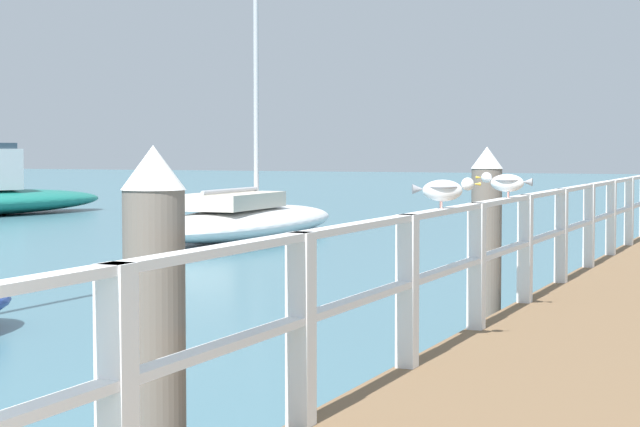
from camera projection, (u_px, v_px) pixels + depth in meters
pier_railing at (525, 236)px, 10.16m from camera, size 0.12×16.58×0.98m
dock_piling_near at (155, 345)px, 5.09m from camera, size 0.29×0.29×1.82m
dock_piling_far at (486, 245)px, 10.39m from camera, size 0.29×0.29×1.82m
seagull_foreground at (444, 189)px, 7.80m from camera, size 0.45×0.26×0.21m
seagull_background at (506, 182)px, 9.50m from camera, size 0.48×0.20×0.21m
boat_3 at (248, 220)px, 22.46m from camera, size 2.50×6.94×7.36m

